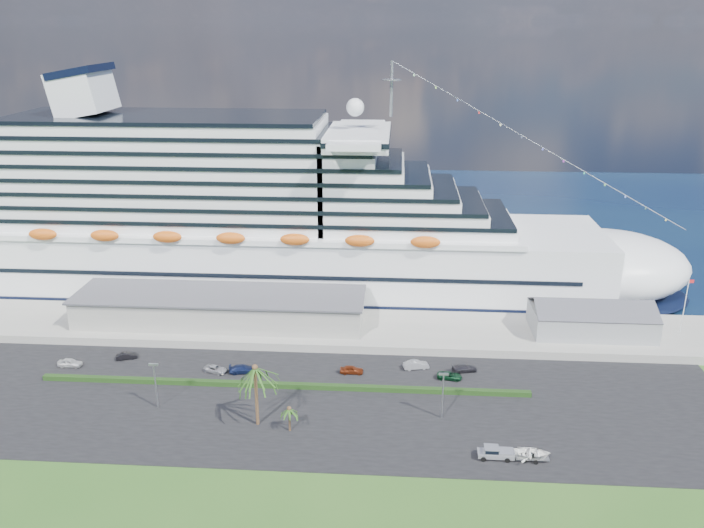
# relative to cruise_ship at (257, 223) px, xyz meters

# --- Properties ---
(ground) EXTENTS (420.00, 420.00, 0.00)m
(ground) POSITION_rel_cruise_ship_xyz_m (21.53, -64.00, -16.69)
(ground) COLOR #29551C
(ground) RESTS_ON ground
(asphalt_lot) EXTENTS (140.00, 38.00, 0.12)m
(asphalt_lot) POSITION_rel_cruise_ship_xyz_m (21.53, -53.00, -16.63)
(asphalt_lot) COLOR black
(asphalt_lot) RESTS_ON ground
(wharf) EXTENTS (240.00, 20.00, 1.80)m
(wharf) POSITION_rel_cruise_ship_xyz_m (21.53, -24.00, -15.79)
(wharf) COLOR gray
(wharf) RESTS_ON ground
(water) EXTENTS (420.00, 160.00, 0.02)m
(water) POSITION_rel_cruise_ship_xyz_m (21.53, 66.00, -16.68)
(water) COLOR black
(water) RESTS_ON ground
(cruise_ship) EXTENTS (191.00, 38.00, 54.00)m
(cruise_ship) POSITION_rel_cruise_ship_xyz_m (0.00, 0.00, 0.00)
(cruise_ship) COLOR silver
(cruise_ship) RESTS_ON ground
(terminal_building) EXTENTS (61.00, 15.00, 6.30)m
(terminal_building) POSITION_rel_cruise_ship_xyz_m (-3.47, -24.00, -11.68)
(terminal_building) COLOR gray
(terminal_building) RESTS_ON wharf
(port_shed) EXTENTS (24.00, 12.31, 7.37)m
(port_shed) POSITION_rel_cruise_ship_xyz_m (73.53, -24.00, -12.30)
(port_shed) COLOR gray
(port_shed) RESTS_ON wharf
(flagpole) EXTENTS (1.08, 0.16, 12.00)m
(flagpole) POSITION_rel_cruise_ship_xyz_m (91.57, -24.00, -8.43)
(flagpole) COLOR silver
(flagpole) RESTS_ON wharf
(hedge) EXTENTS (88.00, 1.10, 0.90)m
(hedge) POSITION_rel_cruise_ship_xyz_m (13.53, -48.00, -16.12)
(hedge) COLOR black
(hedge) RESTS_ON asphalt_lot
(lamp_post_left) EXTENTS (1.60, 0.35, 8.27)m
(lamp_post_left) POSITION_rel_cruise_ship_xyz_m (-6.47, -56.00, -11.35)
(lamp_post_left) COLOR gray
(lamp_post_left) RESTS_ON asphalt_lot
(lamp_post_right) EXTENTS (1.60, 0.35, 8.27)m
(lamp_post_right) POSITION_rel_cruise_ship_xyz_m (41.53, -56.00, -11.35)
(lamp_post_right) COLOR gray
(lamp_post_right) RESTS_ON asphalt_lot
(palm_tall) EXTENTS (8.82, 8.82, 11.13)m
(palm_tall) POSITION_rel_cruise_ship_xyz_m (11.53, -60.00, -7.49)
(palm_tall) COLOR #47301E
(palm_tall) RESTS_ON ground
(palm_short) EXTENTS (3.53, 3.53, 4.56)m
(palm_short) POSITION_rel_cruise_ship_xyz_m (17.03, -61.50, -13.03)
(palm_short) COLOR #47301E
(palm_short) RESTS_ON ground
(parked_car_0) EXTENTS (4.60, 1.93, 1.56)m
(parked_car_0) POSITION_rel_cruise_ship_xyz_m (-27.96, -42.85, -15.80)
(parked_car_0) COLOR silver
(parked_car_0) RESTS_ON asphalt_lot
(parked_car_1) EXTENTS (4.26, 2.75, 1.33)m
(parked_car_1) POSITION_rel_cruise_ship_xyz_m (-18.38, -39.13, -15.91)
(parked_car_1) COLOR black
(parked_car_1) RESTS_ON asphalt_lot
(parked_car_2) EXTENTS (4.83, 3.26, 1.23)m
(parked_car_2) POSITION_rel_cruise_ship_xyz_m (0.17, -43.15, -15.96)
(parked_car_2) COLOR #A1A2AA
(parked_car_2) RESTS_ON asphalt_lot
(parked_car_3) EXTENTS (5.42, 2.90, 1.50)m
(parked_car_3) POSITION_rel_cruise_ship_xyz_m (5.36, -43.04, -15.83)
(parked_car_3) COLOR #131E45
(parked_car_3) RESTS_ON asphalt_lot
(parked_car_4) EXTENTS (4.38, 1.80, 1.49)m
(parked_car_4) POSITION_rel_cruise_ship_xyz_m (25.62, -41.90, -15.83)
(parked_car_4) COLOR #66230D
(parked_car_4) RESTS_ON asphalt_lot
(parked_car_5) EXTENTS (5.06, 2.72, 1.58)m
(parked_car_5) POSITION_rel_cruise_ship_xyz_m (37.63, -39.24, -15.78)
(parked_car_5) COLOR #98999F
(parked_car_5) RESTS_ON asphalt_lot
(parked_car_6) EXTENTS (4.80, 2.67, 1.27)m
(parked_car_6) POSITION_rel_cruise_ship_xyz_m (43.69, -42.79, -15.94)
(parked_car_6) COLOR #0C331B
(parked_car_6) RESTS_ON asphalt_lot
(parked_car_7) EXTENTS (5.07, 3.01, 1.38)m
(parked_car_7) POSITION_rel_cruise_ship_xyz_m (46.64, -39.78, -15.89)
(parked_car_7) COLOR #252329
(parked_car_7) RESTS_ON asphalt_lot
(pickup_truck) EXTENTS (5.47, 2.19, 1.92)m
(pickup_truck) POSITION_rel_cruise_ship_xyz_m (48.88, -66.72, -15.52)
(pickup_truck) COLOR black
(pickup_truck) RESTS_ON asphalt_lot
(boat_trailer) EXTENTS (6.19, 3.93, 1.79)m
(boat_trailer) POSITION_rel_cruise_ship_xyz_m (54.33, -66.87, -15.39)
(boat_trailer) COLOR gray
(boat_trailer) RESTS_ON asphalt_lot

